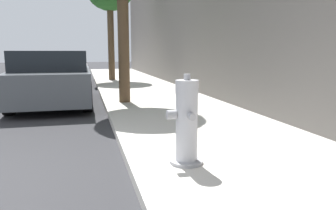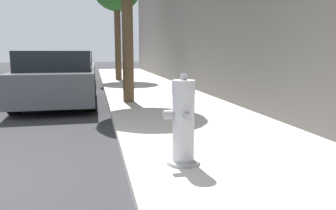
{
  "view_description": "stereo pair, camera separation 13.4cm",
  "coord_description": "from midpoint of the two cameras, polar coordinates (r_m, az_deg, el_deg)",
  "views": [
    {
      "loc": [
        1.48,
        -3.03,
        1.31
      ],
      "look_at": [
        2.61,
        1.41,
        0.56
      ],
      "focal_mm": 35.0,
      "sensor_mm": 36.0,
      "label": 1
    },
    {
      "loc": [
        1.61,
        -3.06,
        1.31
      ],
      "look_at": [
        2.61,
        1.41,
        0.56
      ],
      "focal_mm": 35.0,
      "sensor_mm": 36.0,
      "label": 2
    }
  ],
  "objects": [
    {
      "name": "sidewalk_slab",
      "position": [
        3.73,
        15.03,
        -10.61
      ],
      "size": [
        2.8,
        40.0,
        0.12
      ],
      "color": "beige",
      "rests_on": "ground_plane"
    },
    {
      "name": "fire_hydrant",
      "position": [
        3.48,
        2.12,
        -3.21
      ],
      "size": [
        0.4,
        0.4,
        0.96
      ],
      "color": "#97979C",
      "rests_on": "sidewalk_slab"
    },
    {
      "name": "parked_car_near",
      "position": [
        8.56,
        -19.8,
        4.35
      ],
      "size": [
        1.79,
        3.94,
        1.32
      ],
      "color": "#4C5156",
      "rests_on": "ground_plane"
    },
    {
      "name": "parked_car_mid",
      "position": [
        13.84,
        -17.88,
        6.13
      ],
      "size": [
        1.83,
        4.1,
        1.33
      ],
      "color": "#B7B7BC",
      "rests_on": "ground_plane"
    }
  ]
}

